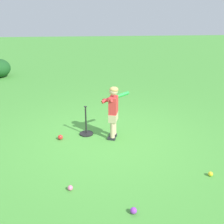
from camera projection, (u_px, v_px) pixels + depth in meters
name	position (u px, v px, depth m)	size (l,w,h in m)	color
ground_plane	(105.00, 139.00, 5.62)	(40.00, 40.00, 0.00)	#479338
child_batter	(113.00, 108.00, 5.46)	(0.59, 0.44, 1.08)	#232328
play_ball_far_right	(134.00, 211.00, 3.61)	(0.09, 0.09, 0.09)	purple
play_ball_far_left	(70.00, 188.00, 4.06)	(0.08, 0.08, 0.08)	pink
play_ball_near_batter	(211.00, 174.00, 4.40)	(0.08, 0.08, 0.08)	yellow
play_ball_center_lawn	(60.00, 137.00, 5.60)	(0.10, 0.10, 0.10)	red
batting_tee	(86.00, 130.00, 5.80)	(0.28, 0.28, 0.62)	black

